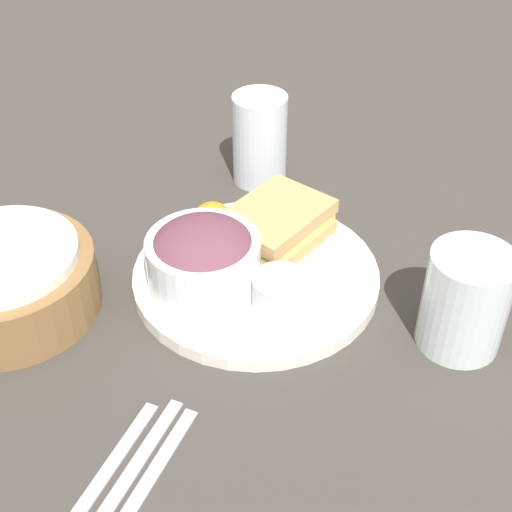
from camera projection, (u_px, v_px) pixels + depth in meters
The scene contains 12 objects.
ground_plane at pixel (256, 281), 0.78m from camera, with size 4.00×4.00×0.00m, color #3D3833.
plate at pixel (256, 276), 0.78m from camera, with size 0.27×0.27×0.02m, color white.
sandwich at pixel (277, 226), 0.80m from camera, with size 0.14×0.12×0.04m.
salad_bowl at pixel (203, 257), 0.73m from camera, with size 0.12×0.12×0.08m.
dressing_cup at pixel (280, 291), 0.72m from camera, with size 0.06×0.06×0.03m, color #B7B7BC.
orange_wedge at pixel (212, 222), 0.80m from camera, with size 0.05×0.05×0.05m, color orange.
drink_glass at pixel (260, 139), 0.91m from camera, with size 0.07×0.07×0.12m, color silver.
bread_basket at pixel (5, 281), 0.73m from camera, with size 0.19×0.19×0.08m.
fork at pixel (147, 482), 0.58m from camera, with size 0.16×0.01×0.01m, color #B2B2B7.
knife at pixel (128, 474), 0.59m from camera, with size 0.17×0.01×0.01m, color #B2B2B7.
spoon at pixel (110, 467), 0.59m from camera, with size 0.14×0.01×0.01m, color #B2B2B7.
water_glass at pixel (465, 301), 0.68m from camera, with size 0.08×0.08×0.11m, color silver.
Camera 1 is at (-0.55, -0.23, 0.51)m, focal length 50.00 mm.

